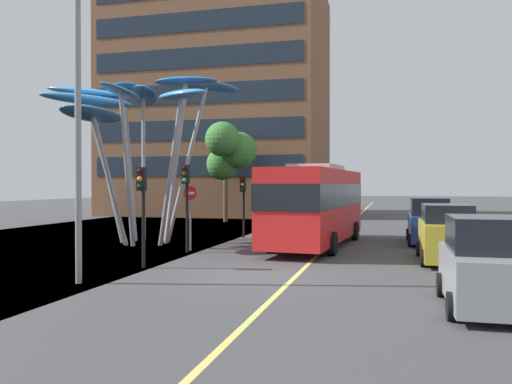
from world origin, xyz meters
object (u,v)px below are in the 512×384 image
street_lamp (88,96)px  car_parked_far (429,222)px  traffic_light_island_mid (243,194)px  red_bus (317,202)px  traffic_light_kerb_far (186,189)px  leaf_sculpture (138,105)px  no_entry_sign (190,208)px  car_parked_near (489,267)px  car_parked_mid (447,235)px  traffic_light_kerb_near (142,195)px

street_lamp → car_parked_far: bearing=52.2°
car_parked_far → street_lamp: 17.05m
traffic_light_island_mid → car_parked_far: 9.47m
traffic_light_island_mid → red_bus: bearing=-33.3°
traffic_light_kerb_far → street_lamp: bearing=-90.9°
red_bus → leaf_sculpture: (-8.61, -0.72, 4.65)m
street_lamp → red_bus: bearing=64.6°
leaf_sculpture → traffic_light_kerb_far: bearing=-38.0°
leaf_sculpture → no_entry_sign: (3.60, -2.23, -4.86)m
traffic_light_kerb_far → car_parked_near: bearing=-36.0°
car_parked_mid → traffic_light_kerb_near: bearing=-158.0°
car_parked_mid → no_entry_sign: no_entry_sign is taller
traffic_light_island_mid → street_lamp: 13.82m
street_lamp → no_entry_sign: size_ratio=3.08×
car_parked_mid → car_parked_far: (-0.21, 6.07, 0.02)m
car_parked_mid → traffic_light_island_mid: bearing=145.8°
traffic_light_kerb_near → traffic_light_kerb_far: traffic_light_kerb_far is taller
traffic_light_kerb_near → car_parked_near: size_ratio=0.88×
traffic_light_kerb_near → traffic_light_island_mid: 10.59m
car_parked_mid → no_entry_sign: bearing=175.9°
traffic_light_island_mid → car_parked_near: size_ratio=0.84×
traffic_light_island_mid → no_entry_sign: traffic_light_island_mid is taller
leaf_sculpture → no_entry_sign: size_ratio=3.38×
traffic_light_kerb_near → no_entry_sign: bearing=92.1°
car_parked_near → traffic_light_kerb_far: bearing=144.0°
traffic_light_kerb_far → no_entry_sign: 1.05m
car_parked_near → car_parked_far: size_ratio=0.86×
car_parked_near → no_entry_sign: bearing=141.9°
no_entry_sign → leaf_sculpture: bearing=148.3°
street_lamp → no_entry_sign: 8.46m
car_parked_near → no_entry_sign: 13.31m
traffic_light_island_mid → leaf_sculpture: bearing=-140.6°
red_bus → car_parked_near: (5.44, -11.14, -1.06)m
car_parked_far → car_parked_mid: bearing=-88.0°
leaf_sculpture → car_parked_far: (13.67, 3.11, -5.67)m
street_lamp → car_parked_near: bearing=-2.7°
red_bus → car_parked_mid: red_bus is taller
traffic_light_kerb_near → car_parked_far: (9.89, 10.15, -1.46)m
red_bus → street_lamp: street_lamp is taller
leaf_sculpture → car_parked_far: 15.12m
traffic_light_kerb_far → no_entry_sign: bearing=96.4°
car_parked_far → leaf_sculpture: bearing=-167.2°
leaf_sculpture → traffic_light_island_mid: 7.06m
traffic_light_kerb_near → car_parked_mid: (10.10, 4.07, -1.48)m
red_bus → no_entry_sign: red_bus is taller
traffic_light_kerb_far → street_lamp: (-0.12, -7.06, 2.69)m
red_bus → traffic_light_kerb_far: 6.13m
traffic_light_kerb_far → traffic_light_island_mid: 6.45m
car_parked_near → traffic_light_kerb_near: bearing=161.8°
red_bus → traffic_light_kerb_near: bearing=-121.9°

